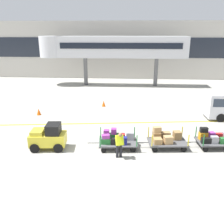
{
  "coord_description": "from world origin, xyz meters",
  "views": [
    {
      "loc": [
        2.16,
        -11.89,
        6.79
      ],
      "look_at": [
        1.08,
        3.87,
        1.6
      ],
      "focal_mm": 39.74,
      "sensor_mm": 36.0,
      "label": 1
    }
  ],
  "objects_px": {
    "baggage_tug": "(48,137)",
    "baggage_handler": "(119,144)",
    "baggage_cart_lead": "(117,139)",
    "baggage_cart_middle": "(165,139)",
    "baggage_cart_tail": "(214,139)",
    "safety_cone_near": "(104,103)",
    "safety_cone_far": "(39,112)"
  },
  "relations": [
    {
      "from": "safety_cone_far",
      "to": "baggage_cart_tail",
      "type": "bearing_deg",
      "value": -22.04
    },
    {
      "from": "baggage_tug",
      "to": "safety_cone_near",
      "type": "height_order",
      "value": "baggage_tug"
    },
    {
      "from": "baggage_tug",
      "to": "baggage_cart_middle",
      "type": "relative_size",
      "value": 0.72
    },
    {
      "from": "baggage_cart_lead",
      "to": "safety_cone_far",
      "type": "xyz_separation_m",
      "value": [
        -6.89,
        5.74,
        -0.27
      ]
    },
    {
      "from": "baggage_cart_lead",
      "to": "baggage_handler",
      "type": "distance_m",
      "value": 1.31
    },
    {
      "from": "baggage_cart_lead",
      "to": "baggage_cart_tail",
      "type": "height_order",
      "value": "baggage_cart_tail"
    },
    {
      "from": "baggage_tug",
      "to": "baggage_cart_lead",
      "type": "bearing_deg",
      "value": 5.72
    },
    {
      "from": "safety_cone_far",
      "to": "baggage_cart_middle",
      "type": "bearing_deg",
      "value": -28.95
    },
    {
      "from": "baggage_cart_lead",
      "to": "baggage_cart_middle",
      "type": "relative_size",
      "value": 1.0
    },
    {
      "from": "baggage_tug",
      "to": "baggage_cart_middle",
      "type": "height_order",
      "value": "baggage_tug"
    },
    {
      "from": "baggage_cart_lead",
      "to": "baggage_handler",
      "type": "xyz_separation_m",
      "value": [
        0.21,
        -1.25,
        0.32
      ]
    },
    {
      "from": "baggage_cart_middle",
      "to": "baggage_cart_tail",
      "type": "xyz_separation_m",
      "value": [
        3.0,
        0.25,
        -0.03
      ]
    },
    {
      "from": "baggage_cart_middle",
      "to": "baggage_cart_tail",
      "type": "bearing_deg",
      "value": 4.67
    },
    {
      "from": "baggage_tug",
      "to": "baggage_handler",
      "type": "height_order",
      "value": "baggage_tug"
    },
    {
      "from": "baggage_tug",
      "to": "baggage_handler",
      "type": "distance_m",
      "value": 4.36
    },
    {
      "from": "baggage_cart_middle",
      "to": "baggage_cart_tail",
      "type": "height_order",
      "value": "baggage_cart_middle"
    },
    {
      "from": "safety_cone_far",
      "to": "baggage_handler",
      "type": "bearing_deg",
      "value": -44.54
    },
    {
      "from": "baggage_handler",
      "to": "safety_cone_near",
      "type": "bearing_deg",
      "value": 100.75
    },
    {
      "from": "baggage_cart_tail",
      "to": "safety_cone_near",
      "type": "relative_size",
      "value": 5.55
    },
    {
      "from": "baggage_tug",
      "to": "baggage_cart_lead",
      "type": "xyz_separation_m",
      "value": [
        4.07,
        0.41,
        -0.21
      ]
    },
    {
      "from": "safety_cone_near",
      "to": "baggage_handler",
      "type": "bearing_deg",
      "value": -79.25
    },
    {
      "from": "safety_cone_near",
      "to": "safety_cone_far",
      "type": "xyz_separation_m",
      "value": [
        -5.23,
        -2.86,
        0.0
      ]
    },
    {
      "from": "baggage_cart_lead",
      "to": "baggage_cart_middle",
      "type": "distance_m",
      "value": 2.96
    },
    {
      "from": "baggage_tug",
      "to": "baggage_cart_lead",
      "type": "height_order",
      "value": "baggage_tug"
    },
    {
      "from": "baggage_cart_lead",
      "to": "baggage_cart_middle",
      "type": "xyz_separation_m",
      "value": [
        2.95,
        0.29,
        0.01
      ]
    },
    {
      "from": "baggage_tug",
      "to": "baggage_handler",
      "type": "xyz_separation_m",
      "value": [
        4.28,
        -0.85,
        0.11
      ]
    },
    {
      "from": "baggage_cart_middle",
      "to": "baggage_handler",
      "type": "bearing_deg",
      "value": -150.51
    },
    {
      "from": "safety_cone_near",
      "to": "safety_cone_far",
      "type": "bearing_deg",
      "value": -151.31
    },
    {
      "from": "safety_cone_near",
      "to": "baggage_cart_tail",
      "type": "bearing_deg",
      "value": -46.66
    },
    {
      "from": "baggage_cart_lead",
      "to": "safety_cone_near",
      "type": "relative_size",
      "value": 5.55
    },
    {
      "from": "baggage_cart_lead",
      "to": "baggage_handler",
      "type": "height_order",
      "value": "baggage_handler"
    },
    {
      "from": "baggage_cart_lead",
      "to": "baggage_cart_tail",
      "type": "relative_size",
      "value": 1.0
    }
  ]
}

